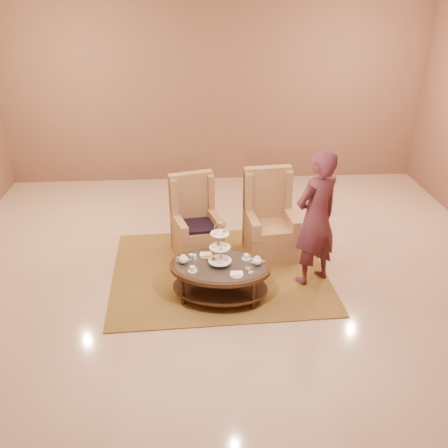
{
  "coord_description": "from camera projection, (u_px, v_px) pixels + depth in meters",
  "views": [
    {
      "loc": [
        -0.43,
        -5.53,
        3.65
      ],
      "look_at": [
        -0.06,
        0.2,
        0.82
      ],
      "focal_mm": 40.0,
      "sensor_mm": 36.0,
      "label": 1
    }
  ],
  "objects": [
    {
      "name": "rug",
      "position": [
        219.0,
        271.0,
        6.91
      ],
      "size": [
        3.0,
        2.54,
        0.02
      ],
      "rotation": [
        0.0,
        0.0,
        0.04
      ],
      "color": "olive",
      "rests_on": "ground"
    },
    {
      "name": "tea_table",
      "position": [
        220.0,
        271.0,
        6.2
      ],
      "size": [
        1.4,
        1.09,
        1.06
      ],
      "rotation": [
        0.0,
        0.0,
        -0.18
      ],
      "color": "black",
      "rests_on": "ground"
    },
    {
      "name": "armchair_right",
      "position": [
        269.0,
        226.0,
        7.24
      ],
      "size": [
        0.75,
        0.77,
        1.26
      ],
      "rotation": [
        0.0,
        0.0,
        0.1
      ],
      "color": "#A97C4F",
      "rests_on": "ground"
    },
    {
      "name": "person",
      "position": [
        316.0,
        219.0,
        6.32
      ],
      "size": [
        0.8,
        0.72,
        1.84
      ],
      "rotation": [
        0.0,
        0.0,
        3.67
      ],
      "color": "#50222D",
      "rests_on": "ground"
    },
    {
      "name": "armchair_left",
      "position": [
        196.0,
        227.0,
        7.26
      ],
      "size": [
        0.79,
        0.8,
        1.18
      ],
      "rotation": [
        0.0,
        0.0,
        0.27
      ],
      "color": "#A97C4F",
      "rests_on": "ground"
    },
    {
      "name": "ceiling",
      "position": [
        230.0,
        286.0,
        6.59
      ],
      "size": [
        8.0,
        8.0,
        0.02
      ],
      "primitive_type": "cube",
      "color": "white",
      "rests_on": "ground"
    },
    {
      "name": "wall_back",
      "position": [
        214.0,
        91.0,
        9.4
      ],
      "size": [
        8.0,
        0.04,
        3.5
      ],
      "primitive_type": "cube",
      "color": "brown",
      "rests_on": "ground"
    },
    {
      "name": "ground",
      "position": [
        230.0,
        286.0,
        6.59
      ],
      "size": [
        8.0,
        8.0,
        0.0
      ],
      "primitive_type": "plane",
      "color": "#C9AD95",
      "rests_on": "ground"
    }
  ]
}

